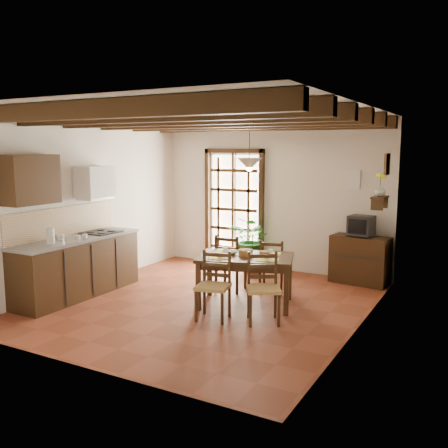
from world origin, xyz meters
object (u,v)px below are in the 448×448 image
Objects in this scene: dining_table at (246,262)px; chair_far_right at (273,276)px; potted_plant at (252,242)px; pendant_lamp at (249,163)px; kitchen_counter at (78,266)px; crt_tv at (361,225)px; chair_near_left at (213,298)px; chair_near_right at (263,301)px; sideboard at (360,260)px; chair_far_left at (231,273)px.

dining_table is 0.86m from chair_far_right.
pendant_lamp is at bearing -65.76° from potted_plant.
kitchen_counter reaches higher than crt_tv.
dining_table is 3.64× the size of crt_tv.
pendant_lamp reaches higher than chair_near_left.
chair_near_left is 0.67m from chair_near_right.
chair_near_left is (2.40, 0.07, -0.19)m from kitchen_counter.
crt_tv reaches higher than sideboard.
chair_far_right is 2.02× the size of crt_tv.
chair_near_left is at bearing -108.18° from sideboard.
potted_plant is 2.44m from pendant_lamp.
crt_tv reaches higher than chair_far_left.
kitchen_counter is 2.44× the size of chair_near_right.
sideboard is (1.18, 1.99, -0.24)m from dining_table.
dining_table is 1.80× the size of chair_far_right.
crt_tv is at bearing 37.39° from kitchen_counter.
potted_plant is (-1.32, 2.41, 0.28)m from chair_near_right.
pendant_lamp is at bearing -113.79° from crt_tv.
crt_tv reaches higher than chair_near_left.
chair_far_left is 0.68m from chair_far_right.
chair_near_right reaches higher than dining_table.
chair_far_right is 0.91× the size of sideboard.
chair_near_right is 2.15× the size of crt_tv.
sideboard is at bearing 4.07° from potted_plant.
chair_near_left is 1.08× the size of pendant_lamp.
chair_far_right is at bearing -50.60° from potted_plant.
kitchen_counter is 3.12m from pendant_lamp.
crt_tv reaches higher than chair_near_right.
chair_near_right is 1.06× the size of chair_far_right.
pendant_lamp is (0.54, -0.45, 1.79)m from chair_far_left.
chair_far_left is at bearing 103.84° from chair_near_right.
chair_near_left is 0.41× the size of potted_plant.
chair_far_left is 2.35m from crt_tv.
chair_far_left is at bearing 96.53° from chair_near_left.
chair_near_left is at bearing 104.26° from chair_far_left.
pendant_lamp is at bearing 98.91° from chair_near_right.
pendant_lamp is (2.51, 0.93, 1.60)m from kitchen_counter.
chair_far_right is (0.65, 0.21, -0.02)m from chair_far_left.
chair_far_left is 0.97× the size of sideboard.
crt_tv is at bearing 3.90° from potted_plant.
chair_far_right reaches higher than sideboard.
dining_table is 0.85m from chair_far_left.
dining_table is 2.01m from potted_plant.
kitchen_counter is at bearing -179.81° from dining_table.
dining_table is at bearing -113.85° from sideboard.
pendant_lamp reaches higher than chair_near_right.
crt_tv reaches higher than dining_table.
chair_near_right is at bearing 5.24° from kitchen_counter.
kitchen_counter reaches higher than chair_far_right.
chair_near_right is (0.54, -0.55, -0.35)m from dining_table.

